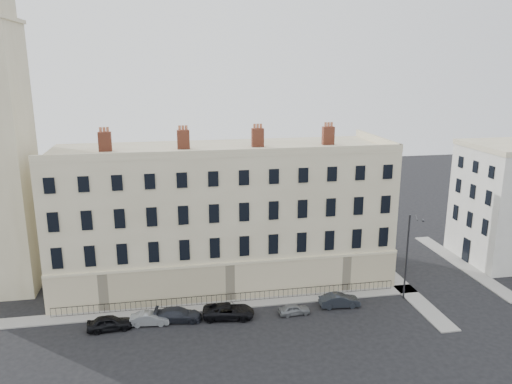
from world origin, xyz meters
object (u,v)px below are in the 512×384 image
Objects in this scene: car_e at (294,309)px; streetlamp at (408,253)px; car_c at (178,315)px; car_b at (150,319)px; car_d at (229,311)px; car_f at (339,300)px; car_a at (110,323)px.

streetlamp reaches higher than car_e.
car_e is at bearing -85.32° from car_c.
car_b is 0.74× the size of car_d.
car_c is at bearing -80.43° from car_b.
car_f reaches higher than car_e.
car_a reaches higher than car_b.
car_e is (6.39, -0.51, -0.16)m from car_d.
car_f is at bearing -84.71° from car_e.
streetlamp is (29.62, 0.88, 4.38)m from car_a.
car_c reaches higher than car_b.
car_c is at bearing 92.70° from car_f.
car_a is 1.30× the size of car_e.
car_c is (2.65, 0.21, 0.04)m from car_b.
car_f reaches higher than car_c.
car_d is (11.05, 0.24, 0.00)m from car_a.
car_f is (18.72, 0.16, 0.07)m from car_b.
car_c is 1.43× the size of car_e.
streetlamp is at bearing -80.16° from car_d.
car_a is 0.91× the size of car_c.
car_a is 3.63m from car_b.
car_c is at bearing 94.74° from car_d.
car_d reaches higher than car_b.
streetlamp is (26.00, 0.59, 4.46)m from car_b.
streetlamp reaches higher than car_b.
streetlamp is at bearing -87.65° from car_e.
streetlamp is (18.56, 0.64, 4.38)m from car_d.
car_a is 29.95m from streetlamp.
car_a and car_d have the same top height.
car_d is 11.28m from car_f.
car_d is 0.54× the size of streetlamp.
car_e is at bearing 101.21° from car_f.
car_c is 0.49× the size of streetlamp.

